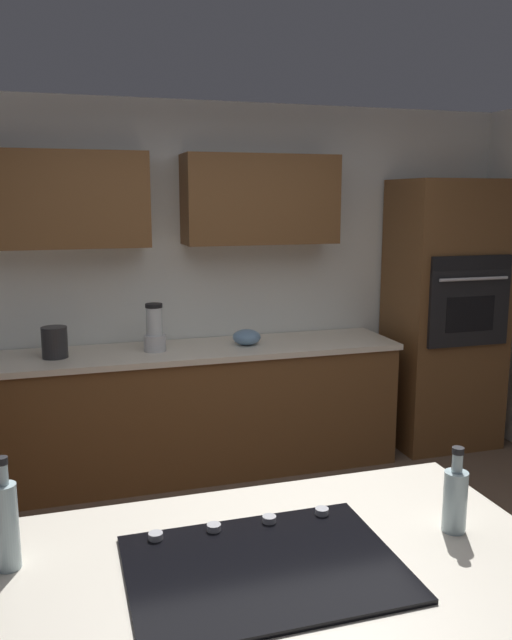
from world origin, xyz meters
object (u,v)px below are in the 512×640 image
(mixing_bowl, at_px, (247,337))
(oil_bottle, at_px, (6,523))
(wall_oven, at_px, (445,315))
(second_bottle, at_px, (455,498))
(blender, at_px, (155,331))
(cooktop, at_px, (264,566))
(kettle, at_px, (55,342))

(mixing_bowl, bearing_deg, oil_bottle, 60.56)
(wall_oven, distance_m, second_bottle, 3.19)
(oil_bottle, bearing_deg, second_bottle, 172.12)
(blender, distance_m, second_bottle, 2.76)
(cooktop, bearing_deg, blender, -91.86)
(mixing_bowl, bearing_deg, wall_oven, 179.89)
(cooktop, distance_m, oil_bottle, 0.73)
(wall_oven, bearing_deg, kettle, -0.06)
(mixing_bowl, relative_size, kettle, 0.98)
(wall_oven, relative_size, kettle, 10.14)
(oil_bottle, bearing_deg, wall_oven, -140.21)
(mixing_bowl, bearing_deg, blender, -0.00)
(blender, bearing_deg, cooktop, 88.14)
(wall_oven, xyz_separation_m, blender, (2.25, -0.00, 0.01))
(kettle, bearing_deg, blender, -180.00)
(mixing_bowl, height_order, oil_bottle, oil_bottle)
(kettle, relative_size, second_bottle, 0.74)
(kettle, height_order, oil_bottle, oil_bottle)
(wall_oven, xyz_separation_m, cooktop, (2.34, 2.73, -0.13))
(mixing_bowl, bearing_deg, kettle, 0.00)
(mixing_bowl, xyz_separation_m, oil_bottle, (1.42, 2.52, 0.08))
(cooktop, height_order, second_bottle, second_bottle)
(cooktop, distance_m, blender, 2.74)
(kettle, xyz_separation_m, oil_bottle, (0.12, 2.52, 0.03))
(cooktop, relative_size, mixing_bowl, 3.83)
(wall_oven, distance_m, mixing_bowl, 1.60)
(wall_oven, height_order, oil_bottle, wall_oven)
(cooktop, relative_size, blender, 2.33)
(blender, bearing_deg, wall_oven, 179.92)
(cooktop, xyz_separation_m, blender, (-0.09, -2.73, 0.13))
(cooktop, height_order, kettle, kettle)
(oil_bottle, bearing_deg, mixing_bowl, -119.44)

